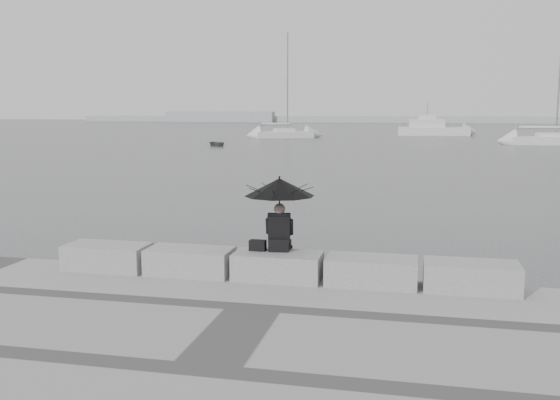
% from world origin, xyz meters
% --- Properties ---
extents(ground, '(360.00, 360.00, 0.00)m').
position_xyz_m(ground, '(0.00, 0.00, 0.00)').
color(ground, '#3F4143').
rests_on(ground, ground).
extents(stone_block_far_left, '(1.60, 0.80, 0.50)m').
position_xyz_m(stone_block_far_left, '(-3.40, -0.45, 0.75)').
color(stone_block_far_left, gray).
rests_on(stone_block_far_left, promenade).
extents(stone_block_left, '(1.60, 0.80, 0.50)m').
position_xyz_m(stone_block_left, '(-1.70, -0.45, 0.75)').
color(stone_block_left, gray).
rests_on(stone_block_left, promenade).
extents(stone_block_centre, '(1.60, 0.80, 0.50)m').
position_xyz_m(stone_block_centre, '(0.00, -0.45, 0.75)').
color(stone_block_centre, gray).
rests_on(stone_block_centre, promenade).
extents(stone_block_right, '(1.60, 0.80, 0.50)m').
position_xyz_m(stone_block_right, '(1.70, -0.45, 0.75)').
color(stone_block_right, gray).
rests_on(stone_block_right, promenade).
extents(stone_block_far_right, '(1.60, 0.80, 0.50)m').
position_xyz_m(stone_block_far_right, '(3.40, -0.45, 0.75)').
color(stone_block_far_right, gray).
rests_on(stone_block_far_right, promenade).
extents(seated_person, '(1.30, 1.30, 1.39)m').
position_xyz_m(seated_person, '(-0.02, -0.24, 2.03)').
color(seated_person, black).
rests_on(seated_person, stone_block_centre).
extents(bag, '(0.30, 0.17, 0.20)m').
position_xyz_m(bag, '(-0.41, -0.33, 1.10)').
color(bag, black).
rests_on(bag, stone_block_centre).
extents(distant_landmass, '(180.00, 8.00, 2.80)m').
position_xyz_m(distant_landmass, '(-8.14, 154.51, 0.90)').
color(distant_landmass, '#A2A5A7').
rests_on(distant_landmass, ground).
extents(sailboat_left, '(7.40, 5.16, 12.90)m').
position_xyz_m(sailboat_left, '(-13.69, 64.77, 0.53)').
color(sailboat_left, silver).
rests_on(sailboat_left, ground).
extents(sailboat_right, '(7.94, 3.04, 12.90)m').
position_xyz_m(sailboat_right, '(15.67, 56.25, 0.52)').
color(sailboat_right, silver).
rests_on(sailboat_right, ground).
extents(motor_cruiser, '(9.48, 2.82, 4.50)m').
position_xyz_m(motor_cruiser, '(4.69, 76.37, 0.89)').
color(motor_cruiser, silver).
rests_on(motor_cruiser, ground).
extents(dinghy, '(3.06, 2.79, 0.50)m').
position_xyz_m(dinghy, '(-16.57, 46.91, 0.25)').
color(dinghy, gray).
rests_on(dinghy, ground).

